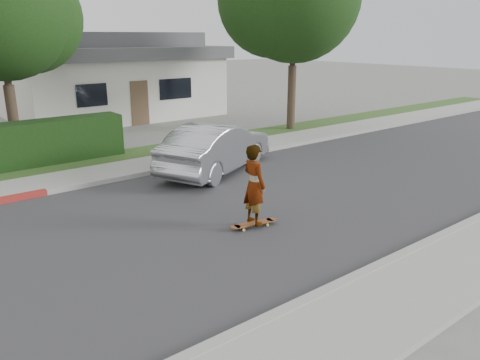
% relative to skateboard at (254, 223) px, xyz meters
% --- Properties ---
extents(ground, '(120.00, 120.00, 0.00)m').
position_rel_skateboard_xyz_m(ground, '(-3.96, 1.13, -0.10)').
color(ground, slate).
rests_on(ground, ground).
extents(road, '(60.00, 8.00, 0.01)m').
position_rel_skateboard_xyz_m(road, '(-3.96, 1.13, -0.10)').
color(road, '#2D2D30').
rests_on(road, ground).
extents(curb_far, '(60.00, 0.20, 0.15)m').
position_rel_skateboard_xyz_m(curb_far, '(-3.96, 5.23, -0.03)').
color(curb_far, '#9E9E99').
rests_on(curb_far, ground).
extents(house, '(10.60, 8.60, 4.30)m').
position_rel_skateboard_xyz_m(house, '(4.04, 17.12, 2.00)').
color(house, beige).
rests_on(house, ground).
extents(skateboard, '(1.17, 0.43, 0.11)m').
position_rel_skateboard_xyz_m(skateboard, '(0.00, 0.00, 0.00)').
color(skateboard, yellow).
rests_on(skateboard, ground).
extents(skateboarder, '(0.47, 0.68, 1.80)m').
position_rel_skateboard_xyz_m(skateboarder, '(0.00, -0.00, 0.91)').
color(skateboarder, white).
rests_on(skateboarder, skateboard).
extents(car_silver, '(4.91, 3.44, 1.54)m').
position_rel_skateboard_xyz_m(car_silver, '(2.02, 4.26, 0.67)').
color(car_silver, '#B5B7BD').
rests_on(car_silver, ground).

